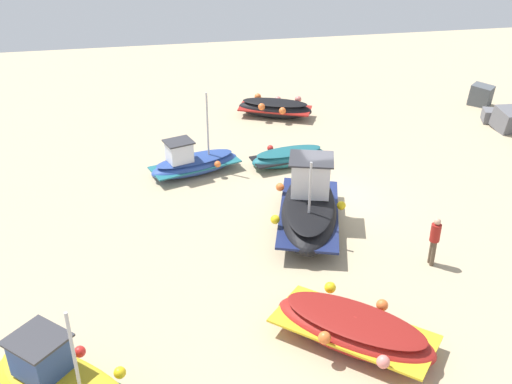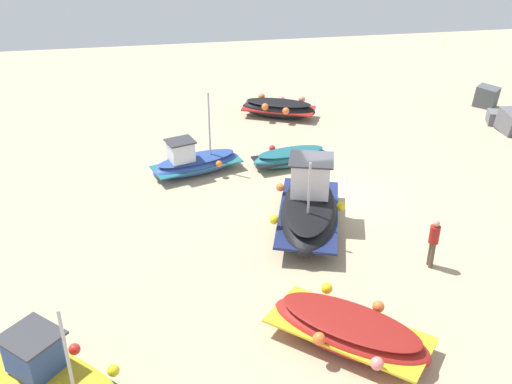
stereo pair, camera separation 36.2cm
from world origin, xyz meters
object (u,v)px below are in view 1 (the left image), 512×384
fishing_boat_1 (193,162)px  fishing_boat_4 (354,329)px  person_walking (435,238)px  fishing_boat_3 (289,157)px  fishing_boat_2 (275,108)px  fishing_boat_5 (309,207)px

fishing_boat_1 → fishing_boat_4: (10.89, 3.22, -0.03)m
fishing_boat_4 → person_walking: 4.75m
fishing_boat_4 → person_walking: bearing=80.5°
fishing_boat_3 → person_walking: size_ratio=2.04×
fishing_boat_1 → fishing_boat_2: size_ratio=1.02×
fishing_boat_1 → fishing_boat_5: 6.11m
fishing_boat_3 → person_walking: 8.41m
fishing_boat_1 → fishing_boat_3: 4.08m
fishing_boat_5 → fishing_boat_4: bearing=-166.9°
fishing_boat_4 → fishing_boat_5: (-5.97, 0.39, 0.29)m
fishing_boat_3 → person_walking: bearing=99.4°
fishing_boat_5 → fishing_boat_1: bearing=53.0°
fishing_boat_1 → fishing_boat_5: size_ratio=0.75×
fishing_boat_3 → fishing_boat_1: bearing=-10.1°
person_walking → fishing_boat_2: bearing=102.1°
fishing_boat_1 → fishing_boat_2: fishing_boat_1 is taller
fishing_boat_2 → person_walking: person_walking is taller
fishing_boat_2 → fishing_boat_4: bearing=-71.4°
fishing_boat_2 → fishing_boat_5: (10.49, -1.08, 0.29)m
fishing_boat_2 → person_walking: bearing=-57.1°
person_walking → fishing_boat_1: bearing=133.9°
fishing_boat_1 → fishing_boat_2: 7.28m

